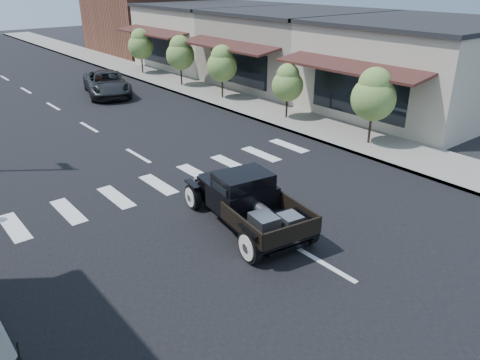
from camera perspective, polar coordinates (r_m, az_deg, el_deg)
ground at (r=14.08m, az=1.12°, el=-5.00°), size 120.00×120.00×0.00m
road at (r=26.56m, az=-20.41°, el=7.53°), size 14.00×80.00×0.02m
road_markings at (r=22.05m, az=-15.93°, el=4.96°), size 12.00×60.00×0.06m
sidewalk_right at (r=30.21m, az=-4.99°, el=10.88°), size 3.00×80.00×0.15m
storefront_near at (r=26.99m, az=20.90°, el=12.62°), size 10.00×9.00×4.50m
storefront_mid at (r=32.42m, az=6.85°, el=15.60°), size 10.00×9.00×4.50m
storefront_far at (r=39.18m, az=-2.98°, el=17.12°), size 10.00×9.00×4.50m
far_building_right at (r=47.72m, az=-10.07°, el=19.52°), size 11.00×10.00×7.00m
small_tree_a at (r=20.47m, az=15.82°, el=8.51°), size 1.85×1.85×3.09m
small_tree_b at (r=23.68m, az=5.78°, el=10.65°), size 1.55×1.55×2.59m
small_tree_c at (r=27.62m, az=-2.20°, el=12.96°), size 1.73×1.73×2.89m
small_tree_d at (r=31.21m, az=-7.25°, el=14.16°), size 1.81×1.81×3.01m
small_tree_e at (r=35.76m, az=-11.96°, el=15.06°), size 1.80×1.80×3.00m
hotrod_pickup at (r=13.43m, az=0.87°, el=-2.57°), size 2.88×5.00×1.64m
second_car at (r=29.98m, az=-15.92°, el=11.22°), size 3.67×5.55×1.42m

